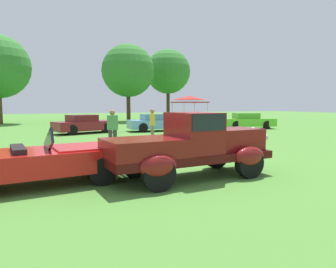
{
  "coord_description": "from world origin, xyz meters",
  "views": [
    {
      "loc": [
        -3.79,
        -7.36,
        1.91
      ],
      "look_at": [
        -0.05,
        0.94,
        1.03
      ],
      "focal_mm": 32.73,
      "sensor_mm": 36.0,
      "label": 1
    }
  ],
  "objects_px": {
    "show_car_burgundy": "(84,124)",
    "spectator_near_truck": "(113,129)",
    "feature_pickup_truck": "(191,145)",
    "neighbor_convertible": "(43,160)",
    "show_car_lime": "(247,121)",
    "canopy_tent_left_field": "(190,99)",
    "spectator_by_row": "(152,124)",
    "show_car_skyblue": "(156,123)"
  },
  "relations": [
    {
      "from": "show_car_skyblue",
      "to": "canopy_tent_left_field",
      "type": "bearing_deg",
      "value": 44.48
    },
    {
      "from": "neighbor_convertible",
      "to": "show_car_lime",
      "type": "relative_size",
      "value": 1.01
    },
    {
      "from": "show_car_lime",
      "to": "show_car_burgundy",
      "type": "bearing_deg",
      "value": 174.28
    },
    {
      "from": "feature_pickup_truck",
      "to": "spectator_near_truck",
      "type": "bearing_deg",
      "value": 96.88
    },
    {
      "from": "show_car_burgundy",
      "to": "show_car_lime",
      "type": "xyz_separation_m",
      "value": [
        12.42,
        -1.24,
        0.0
      ]
    },
    {
      "from": "show_car_burgundy",
      "to": "show_car_skyblue",
      "type": "height_order",
      "value": "same"
    },
    {
      "from": "show_car_burgundy",
      "to": "canopy_tent_left_field",
      "type": "xyz_separation_m",
      "value": [
        10.74,
        5.28,
        1.82
      ]
    },
    {
      "from": "neighbor_convertible",
      "to": "spectator_near_truck",
      "type": "bearing_deg",
      "value": 58.56
    },
    {
      "from": "feature_pickup_truck",
      "to": "show_car_skyblue",
      "type": "bearing_deg",
      "value": 71.57
    },
    {
      "from": "feature_pickup_truck",
      "to": "canopy_tent_left_field",
      "type": "distance_m",
      "value": 21.65
    },
    {
      "from": "neighbor_convertible",
      "to": "show_car_burgundy",
      "type": "relative_size",
      "value": 1.05
    },
    {
      "from": "show_car_burgundy",
      "to": "show_car_skyblue",
      "type": "distance_m",
      "value": 5.0
    },
    {
      "from": "spectator_by_row",
      "to": "neighbor_convertible",
      "type": "bearing_deg",
      "value": -129.75
    },
    {
      "from": "show_car_skyblue",
      "to": "show_car_lime",
      "type": "distance_m",
      "value": 7.48
    },
    {
      "from": "feature_pickup_truck",
      "to": "spectator_near_truck",
      "type": "relative_size",
      "value": 2.69
    },
    {
      "from": "feature_pickup_truck",
      "to": "canopy_tent_left_field",
      "type": "bearing_deg",
      "value": 61.79
    },
    {
      "from": "neighbor_convertible",
      "to": "show_car_burgundy",
      "type": "distance_m",
      "value": 13.22
    },
    {
      "from": "show_car_lime",
      "to": "canopy_tent_left_field",
      "type": "height_order",
      "value": "canopy_tent_left_field"
    },
    {
      "from": "show_car_skyblue",
      "to": "show_car_lime",
      "type": "xyz_separation_m",
      "value": [
        7.43,
        -0.87,
        0.0
      ]
    },
    {
      "from": "neighbor_convertible",
      "to": "canopy_tent_left_field",
      "type": "relative_size",
      "value": 1.62
    },
    {
      "from": "spectator_near_truck",
      "to": "canopy_tent_left_field",
      "type": "height_order",
      "value": "canopy_tent_left_field"
    },
    {
      "from": "spectator_by_row",
      "to": "canopy_tent_left_field",
      "type": "relative_size",
      "value": 0.62
    },
    {
      "from": "show_car_skyblue",
      "to": "show_car_lime",
      "type": "relative_size",
      "value": 0.94
    },
    {
      "from": "feature_pickup_truck",
      "to": "show_car_skyblue",
      "type": "height_order",
      "value": "feature_pickup_truck"
    },
    {
      "from": "show_car_burgundy",
      "to": "spectator_near_truck",
      "type": "height_order",
      "value": "spectator_near_truck"
    },
    {
      "from": "show_car_skyblue",
      "to": "spectator_near_truck",
      "type": "bearing_deg",
      "value": -123.12
    },
    {
      "from": "show_car_burgundy",
      "to": "show_car_lime",
      "type": "relative_size",
      "value": 0.96
    },
    {
      "from": "show_car_skyblue",
      "to": "spectator_by_row",
      "type": "xyz_separation_m",
      "value": [
        -2.7,
        -6.18,
        0.31
      ]
    },
    {
      "from": "show_car_lime",
      "to": "spectator_by_row",
      "type": "bearing_deg",
      "value": -152.36
    },
    {
      "from": "show_car_skyblue",
      "to": "spectator_near_truck",
      "type": "xyz_separation_m",
      "value": [
        -5.12,
        -7.85,
        0.31
      ]
    },
    {
      "from": "neighbor_convertible",
      "to": "show_car_skyblue",
      "type": "bearing_deg",
      "value": 57.5
    },
    {
      "from": "feature_pickup_truck",
      "to": "neighbor_convertible",
      "type": "distance_m",
      "value": 3.63
    },
    {
      "from": "neighbor_convertible",
      "to": "show_car_lime",
      "type": "xyz_separation_m",
      "value": [
        15.4,
        11.64,
        0.02
      ]
    },
    {
      "from": "feature_pickup_truck",
      "to": "neighbor_convertible",
      "type": "height_order",
      "value": "feature_pickup_truck"
    },
    {
      "from": "show_car_burgundy",
      "to": "neighbor_convertible",
      "type": "bearing_deg",
      "value": -103.03
    },
    {
      "from": "feature_pickup_truck",
      "to": "spectator_by_row",
      "type": "relative_size",
      "value": 2.69
    },
    {
      "from": "spectator_near_truck",
      "to": "show_car_lime",
      "type": "bearing_deg",
      "value": 29.08
    },
    {
      "from": "neighbor_convertible",
      "to": "spectator_by_row",
      "type": "distance_m",
      "value": 8.25
    },
    {
      "from": "neighbor_convertible",
      "to": "canopy_tent_left_field",
      "type": "bearing_deg",
      "value": 52.92
    },
    {
      "from": "show_car_lime",
      "to": "spectator_near_truck",
      "type": "height_order",
      "value": "spectator_near_truck"
    },
    {
      "from": "spectator_near_truck",
      "to": "show_car_burgundy",
      "type": "bearing_deg",
      "value": 89.06
    },
    {
      "from": "feature_pickup_truck",
      "to": "spectator_by_row",
      "type": "xyz_separation_m",
      "value": [
        1.75,
        7.2,
        0.05
      ]
    }
  ]
}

